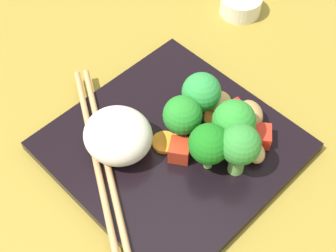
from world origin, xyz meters
TOP-DOWN VIEW (x-y plane):
  - ground_plane at (0.00, 0.00)cm, footprint 110.00×110.00cm
  - square_plate at (0.00, 0.00)cm, footprint 23.40×23.40cm
  - rice_mound at (-3.34, -4.60)cm, footprint 9.25×9.01cm
  - broccoli_floret_0 at (4.43, 0.70)cm, footprint 4.21×4.21cm
  - broccoli_floret_1 at (-0.57, 4.87)cm, footprint 4.25×4.25cm
  - broccoli_floret_2 at (4.35, 4.51)cm, footprint 4.55×4.55cm
  - broccoli_floret_3 at (6.78, 2.56)cm, footprint 4.18×4.18cm
  - broccoli_floret_4 at (-0.20, 1.45)cm, footprint 4.16×4.16cm
  - carrot_slice_0 at (1.31, 5.72)cm, footprint 2.99×2.99cm
  - carrot_slice_1 at (2.18, 2.83)cm, footprint 2.95×2.95cm
  - carrot_slice_2 at (-0.56, -0.64)cm, footprint 3.58×3.58cm
  - pepper_chunk_0 at (6.23, 6.81)cm, footprint 3.54×3.50cm
  - pepper_chunk_1 at (1.88, 7.64)cm, footprint 2.24×2.73cm
  - pepper_chunk_3 at (1.69, -0.61)cm, footprint 3.03×3.07cm
  - chicken_piece_0 at (-2.44, 2.99)cm, footprint 3.56×3.45cm
  - chicken_piece_1 at (7.31, 4.99)cm, footprint 3.38×3.21cm
  - chicken_piece_2 at (-0.46, 7.24)cm, footprint 4.17×4.14cm
  - chicken_piece_3 at (3.93, 8.10)cm, footprint 4.49×4.21cm
  - chopstick_pair at (-4.44, -6.52)cm, footprint 21.66×13.14cm
  - sauce_cup at (-9.85, 22.97)cm, footprint 5.65×5.65cm

SIDE VIEW (x-z plane):
  - ground_plane at x=0.00cm, z-range -2.00..0.00cm
  - square_plate at x=0.00cm, z-range 0.00..1.20cm
  - sauce_cup at x=-9.85cm, z-range 0.00..2.55cm
  - carrot_slice_2 at x=-0.56cm, z-range 1.20..1.66cm
  - carrot_slice_0 at x=1.31cm, z-range 1.20..1.85cm
  - chopstick_pair at x=-4.44cm, z-range 1.20..1.90cm
  - carrot_slice_1 at x=2.18cm, z-range 1.20..1.96cm
  - pepper_chunk_1 at x=1.88cm, z-range 1.20..2.73cm
  - chicken_piece_1 at x=7.31cm, z-range 1.20..2.85cm
  - pepper_chunk_0 at x=6.23cm, z-range 1.20..2.98cm
  - chicken_piece_0 at x=-2.44cm, z-range 1.20..3.06cm
  - chicken_piece_2 at x=-0.46cm, z-range 1.20..3.19cm
  - pepper_chunk_3 at x=1.69cm, z-range 1.20..3.26cm
  - chicken_piece_3 at x=3.93cm, z-range 1.20..3.92cm
  - rice_mound at x=-3.34cm, z-range 1.20..6.32cm
  - broccoli_floret_4 at x=-0.20cm, z-range 1.78..7.59cm
  - broccoli_floret_0 at x=4.43cm, z-range 1.92..7.78cm
  - broccoli_floret_2 at x=4.35cm, z-range 1.79..8.03cm
  - broccoli_floret_1 at x=-0.57cm, z-range 1.93..8.21cm
  - broccoli_floret_3 at x=6.78cm, z-range 1.94..8.28cm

